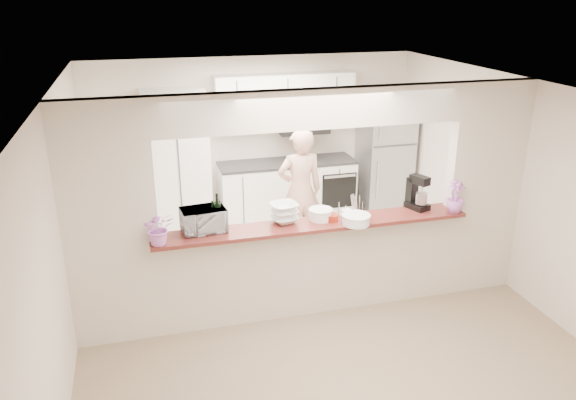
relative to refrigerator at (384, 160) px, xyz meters
name	(u,v)px	position (x,y,z in m)	size (l,w,h in m)	color
floor	(311,310)	(-2.05, -2.65, -0.85)	(6.00, 6.00, 0.00)	gray
tile_overlay	(277,252)	(-2.05, -1.10, -0.84)	(5.00, 2.90, 0.01)	silver
partition	(313,187)	(-2.05, -2.65, 0.63)	(5.00, 0.15, 2.50)	beige
bar_counter	(312,265)	(-2.05, -2.65, -0.27)	(3.40, 0.38, 1.09)	beige
kitchen_cabinets	(246,162)	(-2.24, 0.07, 0.12)	(3.15, 0.62, 2.25)	white
refrigerator	(384,160)	(0.00, 0.00, 0.00)	(0.75, 0.70, 1.70)	#AAAAAF
flower_left	(159,228)	(-3.65, -2.80, 0.41)	(0.30, 0.26, 0.34)	#E579DD
wine_bottle_a	(213,218)	(-3.10, -2.58, 0.36)	(0.06, 0.06, 0.31)	black
wine_bottle_b	(218,215)	(-3.05, -2.58, 0.39)	(0.08, 0.08, 0.39)	black
toaster_oven	(203,220)	(-3.20, -2.60, 0.36)	(0.44, 0.30, 0.25)	silver
serving_bowls	(284,213)	(-2.35, -2.60, 0.35)	(0.29, 0.29, 0.21)	white
plate_stack_a	(321,214)	(-1.95, -2.62, 0.30)	(0.26, 0.26, 0.12)	white
plate_stack_b	(356,219)	(-1.63, -2.84, 0.29)	(0.30, 0.30, 0.10)	white
red_bowl	(331,217)	(-1.85, -2.68, 0.28)	(0.15, 0.15, 0.07)	maroon
tan_bowl	(315,215)	(-2.00, -2.57, 0.27)	(0.13, 0.13, 0.06)	tan
utensil_caddy	(351,207)	(-1.60, -2.60, 0.34)	(0.28, 0.20, 0.23)	silver
stand_mixer	(417,194)	(-0.80, -2.59, 0.41)	(0.25, 0.30, 0.39)	black
flower_right	(455,197)	(-0.45, -2.80, 0.42)	(0.20, 0.20, 0.36)	#B06BC8
person	(300,191)	(-1.73, -1.08, 0.01)	(0.62, 0.41, 1.71)	#D39C89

